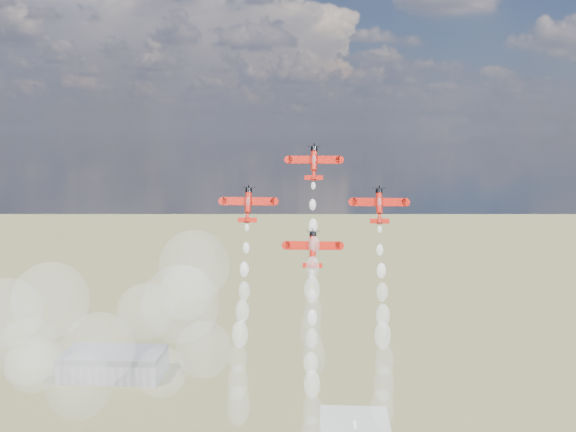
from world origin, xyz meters
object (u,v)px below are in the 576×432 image
Objects in this scene: plane_slot at (313,249)px; plane_left at (248,204)px; hangar at (114,364)px; plane_right at (379,205)px; plane_lead at (314,162)px.

plane_left is at bearing 162.68° from plane_slot.
plane_left reaches higher than hangar.
plane_slot is (-15.50, -4.83, -9.71)m from plane_right.
plane_lead is 1.00× the size of plane_right.
plane_slot is at bearing -58.51° from hangar.
hangar is 227.35m from plane_right.
plane_right is (15.50, -4.83, -9.71)m from plane_lead.
plane_lead reaches higher than plane_right.
plane_slot is (104.16, -170.03, 90.67)m from hangar.
hangar is 4.01× the size of plane_slot.
plane_lead is at bearing 90.00° from plane_slot.
plane_slot is at bearing -90.00° from plane_lead.
plane_lead is (104.16, -160.37, 110.09)m from hangar.
plane_left and plane_right have the same top height.
plane_slot is at bearing -162.68° from plane_right.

